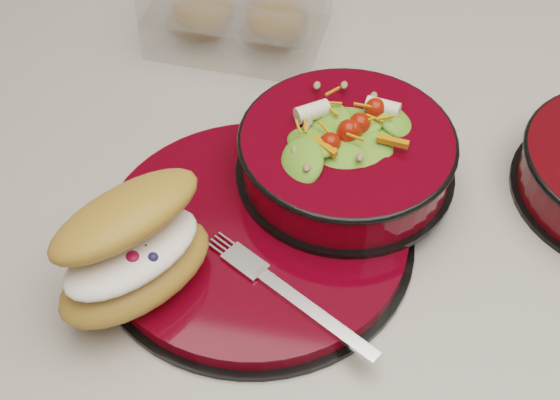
% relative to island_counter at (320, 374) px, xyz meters
% --- Properties ---
extents(island_counter, '(1.24, 0.74, 0.90)m').
position_rel_island_counter_xyz_m(island_counter, '(0.00, 0.00, 0.00)').
color(island_counter, silver).
rests_on(island_counter, ground).
extents(dinner_plate, '(0.30, 0.30, 0.02)m').
position_rel_island_counter_xyz_m(dinner_plate, '(-0.06, -0.12, 0.46)').
color(dinner_plate, black).
rests_on(dinner_plate, island_counter).
extents(salad_bowl, '(0.22, 0.22, 0.09)m').
position_rel_island_counter_xyz_m(salad_bowl, '(0.01, -0.04, 0.50)').
color(salad_bowl, black).
rests_on(salad_bowl, dinner_plate).
extents(croissant, '(0.15, 0.18, 0.09)m').
position_rel_island_counter_xyz_m(croissant, '(-0.14, -0.20, 0.51)').
color(croissant, '#C5873C').
rests_on(croissant, dinner_plate).
extents(fork, '(0.15, 0.10, 0.00)m').
position_rel_island_counter_xyz_m(fork, '(-0.01, -0.19, 0.47)').
color(fork, silver).
rests_on(fork, dinner_plate).
extents(pastry_box, '(0.21, 0.15, 0.09)m').
position_rel_island_counter_xyz_m(pastry_box, '(-0.15, 0.19, 0.49)').
color(pastry_box, white).
rests_on(pastry_box, island_counter).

